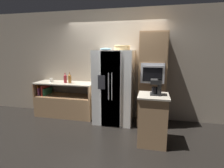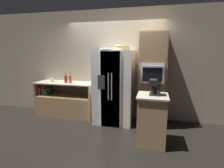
# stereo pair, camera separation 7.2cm
# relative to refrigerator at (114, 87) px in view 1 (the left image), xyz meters

# --- Properties ---
(ground_plane) EXTENTS (20.00, 20.00, 0.00)m
(ground_plane) POSITION_rel_refrigerator_xyz_m (-0.06, -0.02, -0.89)
(ground_plane) COLOR black
(wall_back) EXTENTS (12.00, 0.06, 2.80)m
(wall_back) POSITION_rel_refrigerator_xyz_m (-0.06, 0.42, 0.51)
(wall_back) COLOR tan
(wall_back) RESTS_ON ground_plane
(counter_left) EXTENTS (1.60, 0.59, 0.93)m
(counter_left) POSITION_rel_refrigerator_xyz_m (-1.39, 0.09, -0.55)
(counter_left) COLOR #A87F56
(counter_left) RESTS_ON ground_plane
(refrigerator) EXTENTS (0.93, 0.80, 1.78)m
(refrigerator) POSITION_rel_refrigerator_xyz_m (0.00, 0.00, 0.00)
(refrigerator) COLOR silver
(refrigerator) RESTS_ON ground_plane
(wall_oven) EXTENTS (0.62, 0.68, 2.18)m
(wall_oven) POSITION_rel_refrigerator_xyz_m (0.91, 0.08, 0.21)
(wall_oven) COLOR #A87F56
(wall_oven) RESTS_ON ground_plane
(island_counter) EXTENTS (0.56, 0.58, 0.96)m
(island_counter) POSITION_rel_refrigerator_xyz_m (0.94, -0.88, -0.40)
(island_counter) COLOR #A87F56
(island_counter) RESTS_ON ground_plane
(wicker_basket) EXTENTS (0.37, 0.37, 0.11)m
(wicker_basket) POSITION_rel_refrigerator_xyz_m (0.20, -0.08, 0.95)
(wicker_basket) COLOR tan
(wicker_basket) RESTS_ON refrigerator
(fruit_bowl) EXTENTS (0.29, 0.29, 0.06)m
(fruit_bowl) POSITION_rel_refrigerator_xyz_m (-0.20, -0.02, 0.92)
(fruit_bowl) COLOR #668C99
(fruit_bowl) RESTS_ON refrigerator
(bottle_tall) EXTENTS (0.08, 0.08, 0.26)m
(bottle_tall) POSITION_rel_refrigerator_xyz_m (-1.34, 0.06, 0.16)
(bottle_tall) COLOR maroon
(bottle_tall) RESTS_ON counter_left
(bottle_short) EXTENTS (0.08, 0.08, 0.28)m
(bottle_short) POSITION_rel_refrigerator_xyz_m (-1.20, 0.04, 0.16)
(bottle_short) COLOR brown
(bottle_short) RESTS_ON counter_left
(mug) EXTENTS (0.12, 0.08, 0.11)m
(mug) POSITION_rel_refrigerator_xyz_m (-1.77, 0.08, 0.09)
(mug) COLOR silver
(mug) RESTS_ON counter_left
(coffee_maker) EXTENTS (0.20, 0.22, 0.29)m
(coffee_maker) POSITION_rel_refrigerator_xyz_m (1.00, -0.85, 0.23)
(coffee_maker) COLOR black
(coffee_maker) RESTS_ON island_counter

